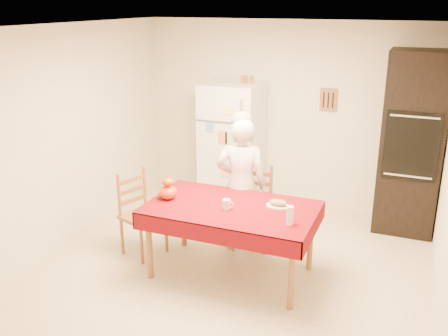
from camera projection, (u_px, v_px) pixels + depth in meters
The scene contains 17 objects.
floor at pixel (225, 277), 5.18m from camera, with size 4.50×4.50×0.00m, color tan.
room_shell at pixel (225, 125), 4.67m from camera, with size 4.02×4.52×2.51m.
refrigerator at pixel (232, 145), 6.79m from camera, with size 0.75×0.74×1.70m.
oven_cabinet at pixel (412, 144), 5.95m from camera, with size 0.70×0.62×2.20m.
dining_table at pixel (231, 213), 5.03m from camera, with size 1.70×1.00×0.76m.
chair_far at pixel (253, 204), 5.73m from camera, with size 0.47×0.45×0.95m.
chair_left at pixel (139, 210), 5.56m from camera, with size 0.52×0.53×0.95m.
seated_woman at pixel (241, 185), 5.54m from camera, with size 0.57×0.37×1.55m, color silver.
coffee_mug at pixel (226, 204), 4.93m from camera, with size 0.08×0.08×0.10m, color silver.
pumpkin_lower at pixel (168, 192), 5.18m from camera, with size 0.19×0.19×0.14m, color #C63004.
pumpkin_upper at pixel (168, 182), 5.14m from camera, with size 0.12×0.12×0.09m, color #E75D05.
wine_glass at pixel (290, 215), 4.59m from camera, with size 0.07×0.07×0.18m, color white.
bread_plate at pixel (278, 206), 4.99m from camera, with size 0.24×0.24×0.02m, color white.
bread_loaf at pixel (278, 203), 4.98m from camera, with size 0.18×0.10×0.06m, color #AB8154.
spice_jar_left at pixel (243, 79), 6.51m from camera, with size 0.05×0.05×0.10m, color #965B1B.
spice_jar_mid at pixel (246, 79), 6.49m from camera, with size 0.05×0.05×0.10m, color brown.
spice_jar_right at pixel (252, 80), 6.46m from camera, with size 0.05×0.05×0.10m, color #93571A.
Camera 1 is at (1.69, -4.22, 2.73)m, focal length 40.00 mm.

